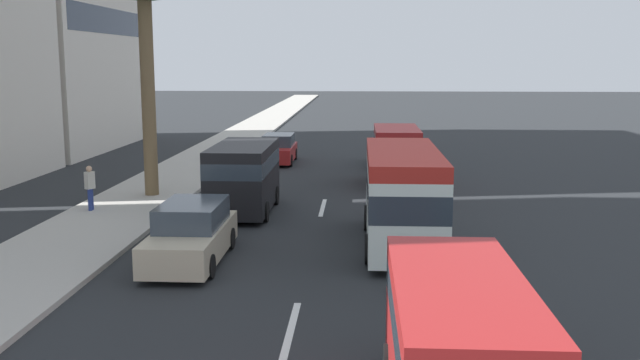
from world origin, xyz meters
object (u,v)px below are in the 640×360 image
object	(u,v)px
car_fourth	(191,234)
minibus_second	(403,194)
van_seventh	(458,346)
van_lead	(244,174)
car_fifth	(389,151)
car_third	(279,149)
pedestrian_near_lamp	(90,186)
van_sixth	(396,152)

from	to	relation	value
car_fourth	minibus_second	bearing A→B (deg)	109.01
car_fourth	van_seventh	world-z (taller)	van_seventh
van_lead	car_fifth	world-z (taller)	van_lead
car_third	car_fifth	distance (m)	6.09
car_fifth	van_seventh	xyz separation A→B (m)	(-27.86, 0.08, 0.58)
car_fifth	pedestrian_near_lamp	bearing A→B (deg)	138.87
van_lead	van_sixth	xyz separation A→B (m)	(6.32, -5.91, 0.03)
car_fourth	van_sixth	distance (m)	14.36
van_lead	minibus_second	size ratio (longest dim) A/B	0.74
van_sixth	car_third	bearing A→B (deg)	42.41
van_lead	pedestrian_near_lamp	world-z (taller)	van_lead
minibus_second	van_sixth	size ratio (longest dim) A/B	1.47
car_fourth	pedestrian_near_lamp	bearing A→B (deg)	-138.96
van_sixth	van_seventh	world-z (taller)	van_sixth
car_third	van_seventh	bearing A→B (deg)	11.86
van_lead	van_seventh	world-z (taller)	van_lead
pedestrian_near_lamp	van_lead	bearing A→B (deg)	128.29
car_fourth	car_fifth	size ratio (longest dim) A/B	1.01
minibus_second	pedestrian_near_lamp	bearing A→B (deg)	70.80
car_fourth	pedestrian_near_lamp	xyz separation A→B (m)	(5.93, 5.16, 0.27)
car_fifth	van_sixth	xyz separation A→B (m)	(-6.09, -0.07, 0.68)
minibus_second	car_fourth	distance (m)	6.36
car_fifth	car_fourth	bearing A→B (deg)	161.81
van_sixth	car_fifth	bearing A→B (deg)	0.67
van_lead	van_seventh	xyz separation A→B (m)	(-15.45, -5.76, -0.08)
car_third	pedestrian_near_lamp	size ratio (longest dim) A/B	2.63
minibus_second	car_third	bearing A→B (deg)	18.26
car_fourth	van_sixth	world-z (taller)	van_sixth
minibus_second	van_seventh	world-z (taller)	minibus_second
van_lead	van_seventh	distance (m)	16.48
van_lead	car_third	size ratio (longest dim) A/B	1.18
van_seventh	pedestrian_near_lamp	world-z (taller)	van_seventh
car_fifth	car_third	bearing A→B (deg)	84.15
van_lead	pedestrian_near_lamp	distance (m)	5.61
van_seventh	pedestrian_near_lamp	xyz separation A→B (m)	(14.81, 11.32, -0.32)
van_lead	van_seventh	size ratio (longest dim) A/B	0.99
van_sixth	van_seventh	xyz separation A→B (m)	(-21.76, 0.15, -0.11)
minibus_second	car_fifth	distance (m)	16.94
minibus_second	car_third	world-z (taller)	minibus_second
car_third	van_seventh	xyz separation A→B (m)	(-28.48, -5.98, 0.63)
car_third	car_fifth	xyz separation A→B (m)	(-0.62, -6.06, 0.06)
minibus_second	pedestrian_near_lamp	xyz separation A→B (m)	(3.87, 11.12, -0.56)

